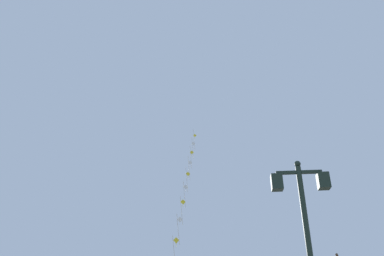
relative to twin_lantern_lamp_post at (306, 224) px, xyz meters
The scene contains 2 objects.
twin_lantern_lamp_post is the anchor object (origin of this frame).
kite_train 16.74m from the twin_lantern_lamp_post, 107.38° to the left, with size 0.44×15.87×17.32m.
Camera 1 is at (0.64, -0.94, 1.59)m, focal length 34.85 mm.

